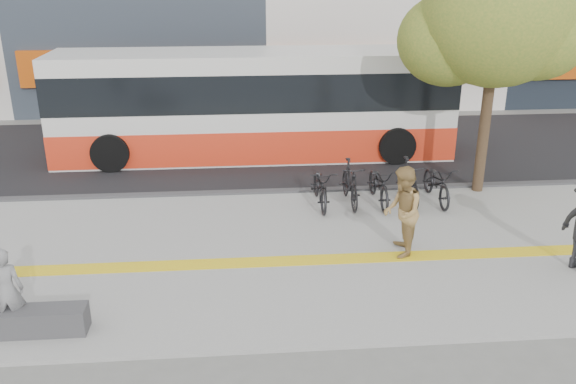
{
  "coord_description": "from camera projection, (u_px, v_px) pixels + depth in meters",
  "views": [
    {
      "loc": [
        0.81,
        -10.1,
        5.89
      ],
      "look_at": [
        1.83,
        2.0,
        1.23
      ],
      "focal_mm": 37.71,
      "sensor_mm": 36.0,
      "label": 1
    }
  ],
  "objects": [
    {
      "name": "ground",
      "position": [
        201.0,
        293.0,
        11.44
      ],
      "size": [
        120.0,
        120.0,
        0.0
      ],
      "primitive_type": "plane",
      "color": "#63635F",
      "rests_on": "ground"
    },
    {
      "name": "sidewalk",
      "position": [
        204.0,
        255.0,
        12.82
      ],
      "size": [
        40.0,
        7.0,
        0.08
      ],
      "primitive_type": "cube",
      "color": "slate",
      "rests_on": "ground"
    },
    {
      "name": "tactile_strip",
      "position": [
        203.0,
        264.0,
        12.34
      ],
      "size": [
        40.0,
        0.45,
        0.01
      ],
      "primitive_type": "cube",
      "color": "yellow",
      "rests_on": "sidewalk"
    },
    {
      "name": "street",
      "position": [
        214.0,
        152.0,
        19.8
      ],
      "size": [
        40.0,
        8.0,
        0.06
      ],
      "primitive_type": "cube",
      "color": "black",
      "rests_on": "ground"
    },
    {
      "name": "curb",
      "position": [
        210.0,
        194.0,
        16.07
      ],
      "size": [
        40.0,
        0.25,
        0.14
      ],
      "primitive_type": "cube",
      "color": "#363639",
      "rests_on": "ground"
    },
    {
      "name": "bench",
      "position": [
        38.0,
        321.0,
        10.01
      ],
      "size": [
        1.6,
        0.45,
        0.45
      ],
      "primitive_type": "cube",
      "color": "#363639",
      "rests_on": "sidewalk"
    },
    {
      "name": "street_tree",
      "position": [
        494.0,
        20.0,
        14.88
      ],
      "size": [
        4.4,
        3.8,
        6.31
      ],
      "color": "#362618",
      "rests_on": "sidewalk"
    },
    {
      "name": "bus",
      "position": [
        254.0,
        107.0,
        18.88
      ],
      "size": [
        12.25,
        2.9,
        3.26
      ],
      "color": "silver",
      "rests_on": "street"
    },
    {
      "name": "bicycle_row",
      "position": [
        379.0,
        184.0,
        15.29
      ],
      "size": [
        3.7,
        1.93,
        1.12
      ],
      "color": "black",
      "rests_on": "sidewalk"
    },
    {
      "name": "seated_woman",
      "position": [
        6.0,
        290.0,
        9.89
      ],
      "size": [
        0.6,
        0.44,
        1.52
      ],
      "primitive_type": "imported",
      "rotation": [
        0.0,
        0.0,
        3.28
      ],
      "color": "black",
      "rests_on": "sidewalk"
    },
    {
      "name": "pedestrian_tan",
      "position": [
        402.0,
        212.0,
        12.45
      ],
      "size": [
        0.88,
        1.05,
        1.92
      ],
      "primitive_type": "imported",
      "rotation": [
        0.0,
        0.0,
        -1.74
      ],
      "color": "olive",
      "rests_on": "sidewalk"
    }
  ]
}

